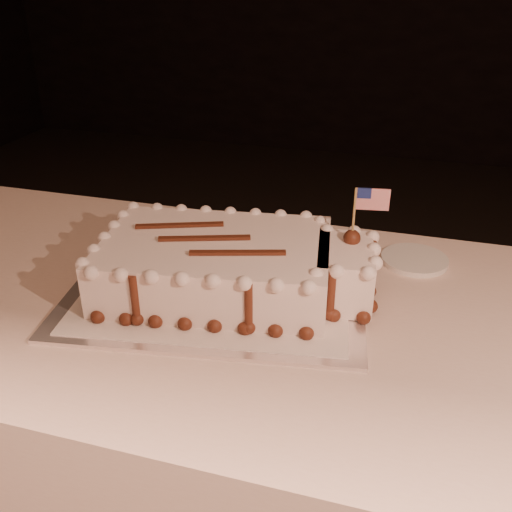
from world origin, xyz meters
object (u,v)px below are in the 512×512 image
(banquet_table, at_px, (279,453))
(cake_board, at_px, (217,290))
(sheet_cake, at_px, (232,265))
(side_plate, at_px, (414,260))

(banquet_table, xyz_separation_m, cake_board, (-0.14, 0.02, 0.38))
(cake_board, height_order, sheet_cake, sheet_cake)
(sheet_cake, bearing_deg, banquet_table, -14.60)
(banquet_table, bearing_deg, sheet_cake, 165.40)
(cake_board, distance_m, sheet_cake, 0.06)
(side_plate, bearing_deg, cake_board, -147.31)
(sheet_cake, xyz_separation_m, side_plate, (0.34, 0.23, -0.06))
(cake_board, bearing_deg, side_plate, 24.02)
(sheet_cake, relative_size, side_plate, 3.87)
(sheet_cake, distance_m, side_plate, 0.41)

